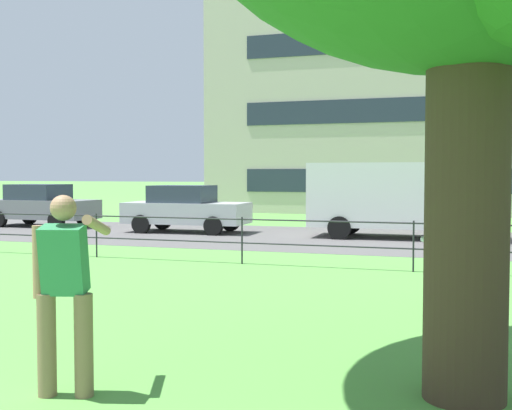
{
  "coord_description": "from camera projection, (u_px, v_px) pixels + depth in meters",
  "views": [
    {
      "loc": [
        4.56,
        -0.6,
        1.9
      ],
      "look_at": [
        1.67,
        8.11,
        1.46
      ],
      "focal_mm": 45.19,
      "sensor_mm": 36.0,
      "label": 1
    }
  ],
  "objects": [
    {
      "name": "apartment_building_background",
      "position": [
        506.0,
        54.0,
        33.91
      ],
      "size": [
        28.98,
        13.98,
        16.47
      ],
      "color": "beige",
      "rests_on": "ground"
    },
    {
      "name": "car_grey_far_left",
      "position": [
        41.0,
        205.0,
        23.41
      ],
      "size": [
        4.05,
        1.92,
        1.54
      ],
      "color": "slate",
      "rests_on": "ground"
    },
    {
      "name": "park_fence",
      "position": [
        242.0,
        233.0,
        13.62
      ],
      "size": [
        35.46,
        0.04,
        1.0
      ],
      "color": "#232328",
      "rests_on": "ground"
    },
    {
      "name": "person_thrower",
      "position": [
        65.0,
        288.0,
        5.49
      ],
      "size": [
        0.5,
        0.86,
        1.73
      ],
      "color": "#846B4C",
      "rests_on": "ground"
    },
    {
      "name": "street_strip",
      "position": [
        309.0,
        238.0,
        19.3
      ],
      "size": [
        80.0,
        7.5,
        0.01
      ],
      "primitive_type": "cube",
      "color": "#565454",
      "rests_on": "ground"
    },
    {
      "name": "frisbee",
      "position": [
        436.0,
        242.0,
        5.66
      ],
      "size": [
        0.32,
        0.32,
        0.08
      ],
      "color": "white"
    },
    {
      "name": "car_silver_left",
      "position": [
        186.0,
        209.0,
        21.08
      ],
      "size": [
        4.04,
        1.9,
        1.54
      ],
      "color": "#B7BABF",
      "rests_on": "ground"
    },
    {
      "name": "panel_van_right",
      "position": [
        396.0,
        195.0,
        19.15
      ],
      "size": [
        5.02,
        2.14,
        2.24
      ],
      "color": "white",
      "rests_on": "ground"
    }
  ]
}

